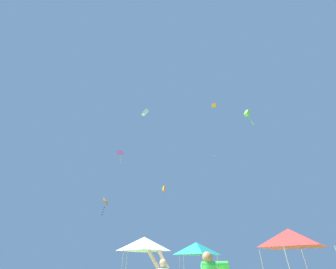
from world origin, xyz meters
TOP-DOWN VIEW (x-y plane):
  - canopy_tent_teal at (4.16, 13.46)m, footprint 2.86×2.86m
  - canopy_tent_red at (8.49, 7.23)m, footprint 3.04×3.04m
  - canopy_tent_white at (-0.19, 13.93)m, footprint 3.24×3.24m
  - kite_white_box at (-1.44, 20.09)m, footprint 1.10×0.60m
  - kite_orange_diamond at (-7.49, 29.57)m, footprint 1.17×1.20m
  - kite_lime_box at (9.63, 10.04)m, footprint 0.87×0.76m
  - kite_purple_diamond at (11.64, 28.07)m, footprint 0.60×0.69m
  - kite_orange_delta at (10.56, 21.36)m, footprint 1.04×0.99m
  - kite_orange_box at (2.13, 28.25)m, footprint 0.63×0.64m
  - kite_purple_delta at (-4.75, 21.54)m, footprint 1.40×1.39m

SIDE VIEW (x-z plane):
  - canopy_tent_teal at x=4.16m, z-range 1.07..4.12m
  - canopy_tent_red at x=8.49m, z-range 1.14..4.39m
  - canopy_tent_white at x=-0.19m, z-range 1.21..4.68m
  - kite_orange_diamond at x=-7.49m, z-range 8.83..11.69m
  - kite_orange_box at x=2.13m, z-range 11.31..13.32m
  - kite_lime_box at x=9.63m, z-range 13.29..15.40m
  - kite_purple_delta at x=-4.75m, z-range 14.40..16.43m
  - kite_purple_diamond at x=11.64m, z-range 18.06..19.45m
  - kite_white_box at x=-1.44m, z-range 21.48..22.79m
  - kite_orange_delta at x=10.56m, z-range 24.53..26.21m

